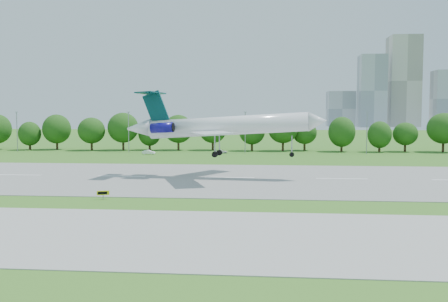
# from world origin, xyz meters

# --- Properties ---
(ground) EXTENTS (600.00, 600.00, 0.00)m
(ground) POSITION_xyz_m (0.00, 0.00, 0.00)
(ground) COLOR #2A6A1B
(ground) RESTS_ON ground
(runway) EXTENTS (400.00, 45.00, 0.08)m
(runway) POSITION_xyz_m (0.00, 25.00, 0.04)
(runway) COLOR gray
(runway) RESTS_ON ground
(taxiway) EXTENTS (400.00, 23.00, 0.08)m
(taxiway) POSITION_xyz_m (0.00, -18.00, 0.04)
(taxiway) COLOR #ADADA8
(taxiway) RESTS_ON ground
(tree_line) EXTENTS (288.40, 8.40, 10.40)m
(tree_line) POSITION_xyz_m (0.00, 92.00, 6.19)
(tree_line) COLOR #382314
(tree_line) RESTS_ON ground
(light_poles) EXTENTS (175.90, 0.25, 12.19)m
(light_poles) POSITION_xyz_m (-2.50, 82.00, 6.34)
(light_poles) COLOR gray
(light_poles) RESTS_ON ground
(skyline) EXTENTS (127.00, 52.00, 80.00)m
(skyline) POSITION_xyz_m (100.16, 390.61, 30.46)
(skyline) COLOR #B2B2B7
(skyline) RESTS_ON ground
(airliner) EXTENTS (36.74, 26.61, 12.05)m
(airliner) POSITION_xyz_m (-22.14, 25.17, 9.48)
(airliner) COLOR white
(airliner) RESTS_ON ground
(taxi_sign_left) EXTENTS (1.65, 0.66, 1.17)m
(taxi_sign_left) POSITION_xyz_m (-35.22, 0.84, 0.87)
(taxi_sign_left) COLOR gray
(taxi_sign_left) RESTS_ON ground
(service_vehicle_a) EXTENTS (3.74, 1.64, 1.20)m
(service_vehicle_a) POSITION_xyz_m (-47.40, 75.72, 0.60)
(service_vehicle_a) COLOR white
(service_vehicle_a) RESTS_ON ground
(service_vehicle_b) EXTENTS (3.65, 2.34, 1.16)m
(service_vehicle_b) POSITION_xyz_m (-26.91, 80.69, 0.58)
(service_vehicle_b) COLOR silver
(service_vehicle_b) RESTS_ON ground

